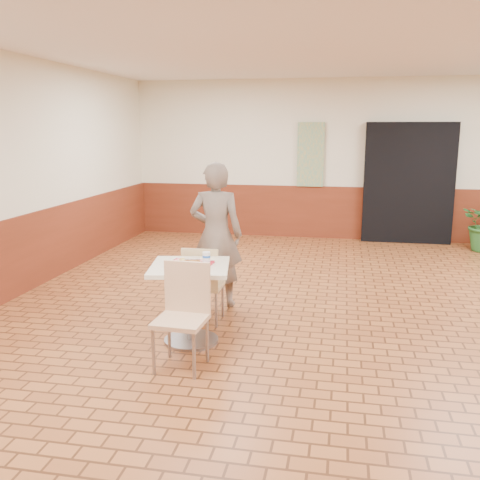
% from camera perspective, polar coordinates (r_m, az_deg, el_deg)
% --- Properties ---
extents(room_shell, '(8.01, 10.01, 3.01)m').
position_cam_1_polar(room_shell, '(5.34, 10.64, 5.31)').
color(room_shell, brown).
rests_on(room_shell, ground).
extents(wainscot_band, '(8.00, 10.00, 1.00)m').
position_cam_1_polar(wainscot_band, '(5.54, 10.25, -5.01)').
color(wainscot_band, '#622512').
rests_on(wainscot_band, ground).
extents(corridor_doorway, '(1.60, 0.22, 2.20)m').
position_cam_1_polar(corridor_doorway, '(10.31, 17.53, 5.79)').
color(corridor_doorway, black).
rests_on(corridor_doorway, ground).
extents(promo_poster, '(0.50, 0.03, 1.20)m').
position_cam_1_polar(promo_poster, '(10.28, 7.54, 9.02)').
color(promo_poster, gray).
rests_on(promo_poster, wainscot_band).
extents(main_table, '(0.75, 0.75, 0.79)m').
position_cam_1_polar(main_table, '(5.28, -5.33, -5.38)').
color(main_table, beige).
rests_on(main_table, ground).
extents(chair_main_front, '(0.45, 0.45, 0.93)m').
position_cam_1_polar(chair_main_front, '(4.79, -6.06, -7.38)').
color(chair_main_front, '#D6AA80').
rests_on(chair_main_front, ground).
extents(chair_main_back, '(0.40, 0.40, 0.86)m').
position_cam_1_polar(chair_main_back, '(5.78, -4.02, -4.38)').
color(chair_main_back, tan).
rests_on(chair_main_back, ground).
extents(customer, '(0.65, 0.45, 1.71)m').
position_cam_1_polar(customer, '(6.30, -2.56, 0.55)').
color(customer, '#716358').
rests_on(customer, ground).
extents(serving_tray, '(0.40, 0.31, 0.03)m').
position_cam_1_polar(serving_tray, '(5.20, -5.38, -2.55)').
color(serving_tray, red).
rests_on(serving_tray, main_table).
extents(ring_donut, '(0.10, 0.10, 0.03)m').
position_cam_1_polar(ring_donut, '(5.24, -6.00, -2.15)').
color(ring_donut, gold).
rests_on(ring_donut, serving_tray).
extents(long_john_donut, '(0.17, 0.12, 0.05)m').
position_cam_1_polar(long_john_donut, '(5.17, -5.16, -2.24)').
color(long_john_donut, '#D6893E').
rests_on(long_john_donut, serving_tray).
extents(paper_cup, '(0.08, 0.08, 0.10)m').
position_cam_1_polar(paper_cup, '(5.21, -3.60, -1.80)').
color(paper_cup, silver).
rests_on(paper_cup, serving_tray).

